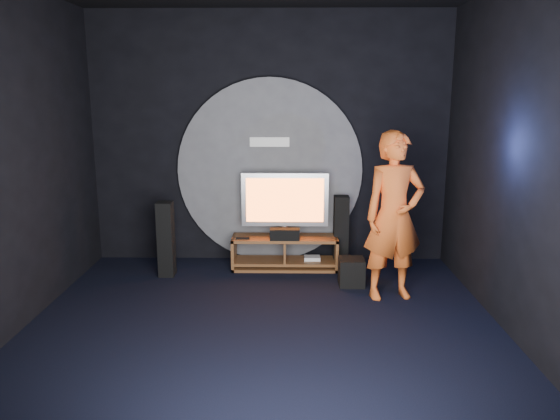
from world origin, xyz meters
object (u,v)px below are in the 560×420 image
object	(u,v)px
tv	(285,202)
player	(394,216)
tower_speaker_left	(166,239)
media_console	(285,255)
tower_speaker_right	(341,231)
subwoofer	(351,272)

from	to	relation	value
tv	player	xyz separation A→B (m)	(1.28, -1.12, 0.06)
tv	tower_speaker_left	world-z (taller)	tv
media_console	tower_speaker_left	bearing A→B (deg)	-168.24
tower_speaker_right	subwoofer	xyz separation A→B (m)	(0.07, -0.77, -0.33)
media_console	tower_speaker_left	world-z (taller)	tower_speaker_left
tower_speaker_left	player	bearing A→B (deg)	-14.25
tower_speaker_right	media_console	bearing A→B (deg)	-171.94
tower_speaker_right	player	world-z (taller)	player
media_console	subwoofer	bearing A→B (deg)	-38.11
tv	tower_speaker_left	bearing A→B (deg)	-165.85
tv	player	size ratio (longest dim) A/B	0.60
player	tower_speaker_left	bearing A→B (deg)	153.32
tv	tower_speaker_right	size ratio (longest dim) A/B	1.18
tv	tower_speaker_right	bearing A→B (deg)	3.10
media_console	tv	distance (m)	0.74
media_console	tower_speaker_right	bearing A→B (deg)	8.06
tv	tower_speaker_left	distance (m)	1.67
media_console	tower_speaker_right	size ratio (longest dim) A/B	1.45
tv	subwoofer	bearing A→B (deg)	-40.60
tower_speaker_left	player	distance (m)	2.98
tower_speaker_right	player	bearing A→B (deg)	-66.72
player	tv	bearing A→B (deg)	126.43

